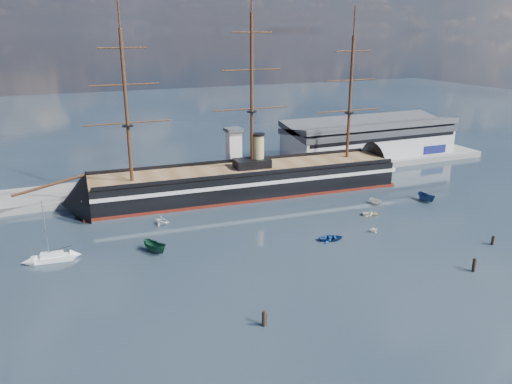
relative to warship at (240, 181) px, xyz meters
name	(u,v)px	position (x,y,z in m)	size (l,w,h in m)	color
ground	(269,217)	(0.09, -20.00, -4.04)	(600.00, 600.00, 0.00)	#17242F
quay	(251,177)	(10.09, 16.00, -4.04)	(180.00, 18.00, 2.00)	slate
warehouse	(369,138)	(58.09, 20.00, 3.95)	(63.00, 21.00, 11.60)	#B7BABC
quay_tower	(234,151)	(3.09, 13.00, 5.72)	(5.00, 5.00, 15.00)	silver
warship	(240,181)	(0.00, 0.00, 0.00)	(113.34, 21.60, 53.94)	black
sailboat	(52,257)	(-51.44, -25.36, -3.20)	(8.46, 3.32, 13.18)	white
motorboat_a	(155,252)	(-31.05, -29.58, -4.04)	(7.63, 2.80, 3.05)	#16472F
motorboat_b	(331,240)	(6.92, -38.74, -4.04)	(3.47, 1.39, 1.62)	navy
motorboat_c	(376,204)	(30.99, -22.41, -4.04)	(4.91, 1.80, 1.96)	silver
motorboat_d	(162,225)	(-26.04, -14.30, -4.04)	(6.75, 2.93, 2.48)	white
motorboat_e	(372,216)	(24.91, -29.37, -4.04)	(3.12, 1.25, 1.46)	#EBEACD
motorboat_f	(426,201)	(45.46, -25.73, -4.04)	(7.00, 2.57, 2.80)	navy
motorboat_g	(373,232)	(18.68, -38.36, -4.04)	(3.74, 1.62, 1.37)	silver
piling_near_left	(264,326)	(-21.08, -64.18, -4.04)	(0.64, 0.64, 3.40)	black
piling_near_right	(473,271)	(24.61, -62.99, -4.04)	(0.64, 0.64, 3.52)	black
piling_far_right	(492,245)	(38.51, -54.90, -4.04)	(0.64, 0.64, 2.82)	black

